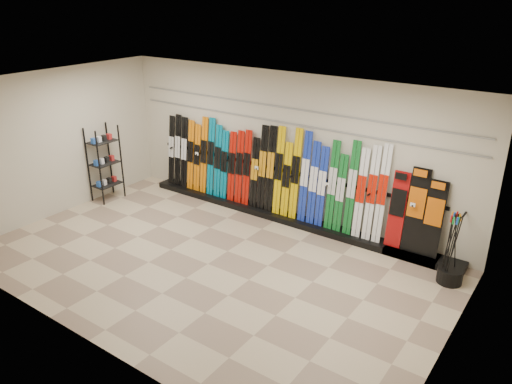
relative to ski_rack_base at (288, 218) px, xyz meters
The scene contains 13 objects.
floor 2.29m from the ski_rack_base, 95.64° to the right, with size 8.00×8.00×0.00m, color gray.
back_wall 1.47m from the ski_rack_base, 135.64° to the left, with size 8.00×8.00×0.00m, color beige.
left_wall 5.01m from the ski_rack_base, 151.65° to the right, with size 5.00×5.00×0.00m, color beige.
right_wall 4.64m from the ski_rack_base, 31.13° to the right, with size 5.00×5.00×0.00m, color beige.
ceiling 3.73m from the ski_rack_base, 95.64° to the right, with size 8.00×8.00×0.00m, color silver.
ski_rack_base is the anchor object (origin of this frame).
skis 1.10m from the ski_rack_base, behind, with size 5.36×0.23×1.84m.
snowboards 2.67m from the ski_rack_base, ahead, with size 0.95×0.23×1.52m.
accessory_rack 4.27m from the ski_rack_base, 161.26° to the right, with size 0.40×0.60×1.69m, color black.
pole_bin 3.40m from the ski_rack_base, ahead, with size 0.41×0.41×0.25m, color black.
ski_poles 3.39m from the ski_rack_base, ahead, with size 0.26×0.33×1.18m.
slatwall_rail_0 1.96m from the ski_rack_base, 138.37° to the left, with size 7.60×0.02×0.03m, color gray.
slatwall_rail_1 2.26m from the ski_rack_base, 138.37° to the left, with size 7.60×0.02×0.03m, color gray.
Camera 1 is at (5.06, -5.70, 4.47)m, focal length 35.00 mm.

